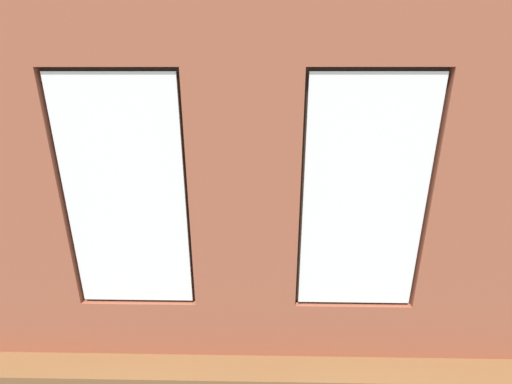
# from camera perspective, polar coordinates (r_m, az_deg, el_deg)

# --- Properties ---
(ground_plane) EXTENTS (6.88, 5.83, 0.10)m
(ground_plane) POSITION_cam_1_polar(r_m,az_deg,el_deg) (5.88, -0.50, -7.65)
(ground_plane) COLOR brown
(brick_wall_with_windows) EXTENTS (6.28, 0.30, 3.53)m
(brick_wall_with_windows) POSITION_cam_1_polar(r_m,az_deg,el_deg) (2.83, -1.99, 1.99)
(brick_wall_with_windows) COLOR #9E5138
(brick_wall_with_windows) RESTS_ON ground_plane
(white_wall_right) EXTENTS (0.10, 4.83, 3.53)m
(white_wall_right) POSITION_cam_1_polar(r_m,az_deg,el_deg) (6.05, -31.72, 8.41)
(white_wall_right) COLOR silver
(white_wall_right) RESTS_ON ground_plane
(couch_by_window) EXTENTS (2.09, 0.87, 0.80)m
(couch_by_window) POSITION_cam_1_polar(r_m,az_deg,el_deg) (4.09, -7.54, -14.76)
(couch_by_window) COLOR black
(couch_by_window) RESTS_ON ground_plane
(couch_left) EXTENTS (0.91, 1.89, 0.80)m
(couch_left) POSITION_cam_1_polar(r_m,az_deg,el_deg) (5.65, 25.10, -6.50)
(couch_left) COLOR black
(couch_left) RESTS_ON ground_plane
(coffee_table) EXTENTS (1.23, 0.77, 0.42)m
(coffee_table) POSITION_cam_1_polar(r_m,az_deg,el_deg) (5.61, 1.46, -4.37)
(coffee_table) COLOR #A87547
(coffee_table) RESTS_ON ground_plane
(cup_ceramic) EXTENTS (0.08, 0.08, 0.09)m
(cup_ceramic) POSITION_cam_1_polar(r_m,az_deg,el_deg) (5.57, 1.47, -3.42)
(cup_ceramic) COLOR #B23D38
(cup_ceramic) RESTS_ON coffee_table
(remote_black) EXTENTS (0.08, 0.18, 0.02)m
(remote_black) POSITION_cam_1_polar(r_m,az_deg,el_deg) (5.72, 4.86, -3.25)
(remote_black) COLOR black
(remote_black) RESTS_ON coffee_table
(remote_gray) EXTENTS (0.16, 0.15, 0.02)m
(remote_gray) POSITION_cam_1_polar(r_m,az_deg,el_deg) (5.48, 2.44, -4.23)
(remote_gray) COLOR #59595B
(remote_gray) RESTS_ON coffee_table
(remote_silver) EXTENTS (0.17, 0.07, 0.02)m
(remote_silver) POSITION_cam_1_polar(r_m,az_deg,el_deg) (5.67, -0.10, -3.37)
(remote_silver) COLOR #B2B2B7
(remote_silver) RESTS_ON coffee_table
(media_console) EXTENTS (0.90, 0.42, 0.52)m
(media_console) POSITION_cam_1_polar(r_m,az_deg,el_deg) (6.83, -24.56, -2.69)
(media_console) COLOR black
(media_console) RESTS_ON ground_plane
(tv_flatscreen) EXTENTS (1.16, 0.20, 0.83)m
(tv_flatscreen) POSITION_cam_1_polar(r_m,az_deg,el_deg) (6.63, -25.35, 2.79)
(tv_flatscreen) COLOR black
(tv_flatscreen) RESTS_ON media_console
(potted_plant_near_tv) EXTENTS (1.01, 1.02, 1.12)m
(potted_plant_near_tv) POSITION_cam_1_polar(r_m,az_deg,el_deg) (5.73, -23.70, -3.49)
(potted_plant_near_tv) COLOR #47423D
(potted_plant_near_tv) RESTS_ON ground_plane
(potted_plant_corner_near_left) EXTENTS (1.00, 1.16, 1.18)m
(potted_plant_corner_near_left) POSITION_cam_1_polar(r_m,az_deg,el_deg) (7.80, 19.37, 3.95)
(potted_plant_corner_near_left) COLOR #9E5638
(potted_plant_corner_near_left) RESTS_ON ground_plane
(potted_plant_between_couches) EXTENTS (0.85, 0.88, 1.42)m
(potted_plant_between_couches) POSITION_cam_1_polar(r_m,az_deg,el_deg) (4.03, 14.15, -10.78)
(potted_plant_between_couches) COLOR #9E5638
(potted_plant_between_couches) RESTS_ON ground_plane
(potted_plant_corner_far_left) EXTENTS (0.44, 0.44, 0.88)m
(potted_plant_corner_far_left) POSITION_cam_1_polar(r_m,az_deg,el_deg) (4.56, 34.05, -11.26)
(potted_plant_corner_far_left) COLOR gray
(potted_plant_corner_far_left) RESTS_ON ground_plane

